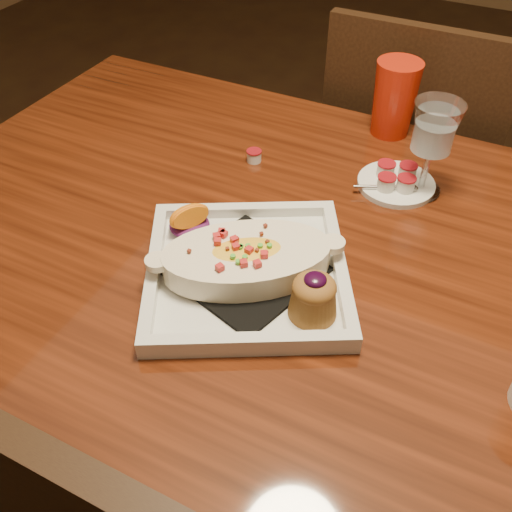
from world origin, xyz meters
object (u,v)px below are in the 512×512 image
at_px(table, 320,296).
at_px(red_tumbler, 394,99).
at_px(chair_far, 407,175).
at_px(saucer, 395,181).
at_px(plate, 251,266).
at_px(goblet, 434,133).

xyz_separation_m(table, red_tumbler, (-0.02, 0.40, 0.17)).
distance_m(chair_far, red_tumbler, 0.39).
bearing_deg(saucer, plate, -110.79).
bearing_deg(table, red_tumbler, 92.70).
bearing_deg(chair_far, goblet, 102.75).
bearing_deg(chair_far, plate, 84.00).
relative_size(goblet, saucer, 1.24).
distance_m(goblet, red_tumbler, 0.21).
distance_m(plate, red_tumbler, 0.51).
height_order(table, plate, plate).
bearing_deg(red_tumbler, chair_far, 85.30).
bearing_deg(goblet, table, -111.90).
height_order(plate, goblet, goblet).
bearing_deg(plate, table, 25.10).
bearing_deg(saucer, chair_far, 96.47).
relative_size(saucer, red_tumbler, 0.93).
bearing_deg(chair_far, saucer, 96.47).
xyz_separation_m(chair_far, plate, (-0.08, -0.73, 0.27)).
bearing_deg(plate, goblet, 34.62).
height_order(table, saucer, saucer).
relative_size(plate, saucer, 2.87).
bearing_deg(table, chair_far, 90.00).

